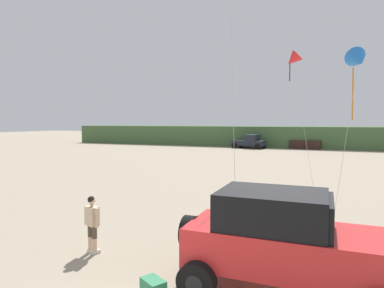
# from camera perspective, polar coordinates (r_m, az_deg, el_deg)

# --- Properties ---
(dune_ridge) EXTENTS (90.00, 9.57, 3.09)m
(dune_ridge) POSITION_cam_1_polar(r_m,az_deg,el_deg) (54.14, 25.26, 1.03)
(dune_ridge) COLOR #426038
(dune_ridge) RESTS_ON ground_plane
(jeep) EXTENTS (4.87, 2.43, 2.26)m
(jeep) POSITION_cam_1_polar(r_m,az_deg,el_deg) (7.93, 15.45, -15.37)
(jeep) COLOR red
(jeep) RESTS_ON ground_plane
(person_watching) EXTENTS (0.59, 0.41, 1.67)m
(person_watching) POSITION_cam_1_polar(r_m,az_deg,el_deg) (10.32, -16.55, -12.41)
(person_watching) COLOR #DBB28E
(person_watching) RESTS_ON ground_plane
(cooler_box) EXTENTS (0.66, 0.59, 0.38)m
(cooler_box) POSITION_cam_1_polar(r_m,az_deg,el_deg) (7.97, -6.59, -23.04)
(cooler_box) COLOR #2D7F51
(cooler_box) RESTS_ON ground_plane
(distant_pickup) EXTENTS (4.92, 3.36, 1.98)m
(distant_pickup) POSITION_cam_1_polar(r_m,az_deg,el_deg) (48.90, 9.76, 0.36)
(distant_pickup) COLOR #1E232D
(distant_pickup) RESTS_ON ground_plane
(distant_sedan) EXTENTS (4.37, 2.17, 1.20)m
(distant_sedan) POSITION_cam_1_polar(r_m,az_deg,el_deg) (49.83, 18.65, -0.11)
(distant_sedan) COLOR black
(distant_sedan) RESTS_ON ground_plane
(kite_purple_stunt) EXTENTS (2.20, 4.90, 7.80)m
(kite_purple_stunt) POSITION_cam_1_polar(r_m,az_deg,el_deg) (19.96, 16.71, 13.50)
(kite_purple_stunt) COLOR red
(kite_purple_stunt) RESTS_ON ground_plane
(kite_orange_streamer) EXTENTS (1.29, 2.06, 6.50)m
(kite_orange_streamer) POSITION_cam_1_polar(r_m,az_deg,el_deg) (13.92, 26.33, 12.54)
(kite_orange_streamer) COLOR blue
(kite_orange_streamer) RESTS_ON ground_plane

